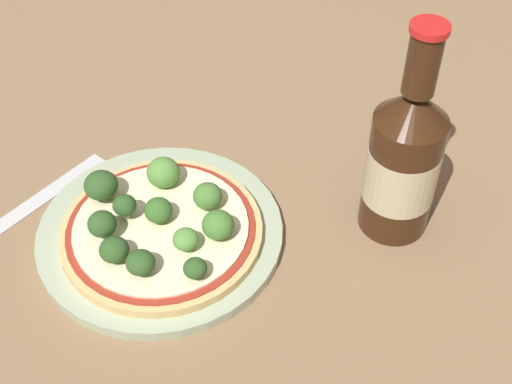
{
  "coord_description": "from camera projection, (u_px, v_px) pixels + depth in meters",
  "views": [
    {
      "loc": [
        0.27,
        -0.44,
        0.55
      ],
      "look_at": [
        0.11,
        0.02,
        0.06
      ],
      "focal_mm": 50.0,
      "sensor_mm": 36.0,
      "label": 1
    }
  ],
  "objects": [
    {
      "name": "fork",
      "position": [
        30.0,
        206.0,
        0.75
      ],
      "size": [
        0.08,
        0.19,
        0.0
      ],
      "rotation": [
        0.0,
        0.0,
        1.22
      ],
      "color": "silver",
      "rests_on": "ground_plane"
    },
    {
      "name": "broccoli_floret_5",
      "position": [
        101.0,
        185.0,
        0.71
      ],
      "size": [
        0.03,
        0.03,
        0.03
      ],
      "color": "#89A866",
      "rests_on": "pizza"
    },
    {
      "name": "ground_plane",
      "position": [
        155.0,
        219.0,
        0.74
      ],
      "size": [
        3.0,
        3.0,
        0.0
      ],
      "primitive_type": "plane",
      "color": "#846647"
    },
    {
      "name": "broccoli_floret_3",
      "position": [
        158.0,
        210.0,
        0.7
      ],
      "size": [
        0.03,
        0.03,
        0.03
      ],
      "color": "#89A866",
      "rests_on": "pizza"
    },
    {
      "name": "broccoli_floret_2",
      "position": [
        141.0,
        263.0,
        0.65
      ],
      "size": [
        0.03,
        0.03,
        0.03
      ],
      "color": "#89A866",
      "rests_on": "pizza"
    },
    {
      "name": "broccoli_floret_6",
      "position": [
        195.0,
        268.0,
        0.65
      ],
      "size": [
        0.02,
        0.02,
        0.02
      ],
      "color": "#89A866",
      "rests_on": "pizza"
    },
    {
      "name": "broccoli_floret_4",
      "position": [
        113.0,
        249.0,
        0.66
      ],
      "size": [
        0.03,
        0.03,
        0.03
      ],
      "color": "#89A866",
      "rests_on": "pizza"
    },
    {
      "name": "broccoli_floret_0",
      "position": [
        218.0,
        225.0,
        0.68
      ],
      "size": [
        0.03,
        0.03,
        0.03
      ],
      "color": "#89A866",
      "rests_on": "pizza"
    },
    {
      "name": "broccoli_floret_7",
      "position": [
        163.0,
        172.0,
        0.73
      ],
      "size": [
        0.03,
        0.03,
        0.03
      ],
      "color": "#89A866",
      "rests_on": "pizza"
    },
    {
      "name": "broccoli_floret_9",
      "position": [
        102.0,
        224.0,
        0.68
      ],
      "size": [
        0.03,
        0.03,
        0.03
      ],
      "color": "#89A866",
      "rests_on": "pizza"
    },
    {
      "name": "broccoli_floret_8",
      "position": [
        186.0,
        239.0,
        0.67
      ],
      "size": [
        0.02,
        0.02,
        0.02
      ],
      "color": "#89A866",
      "rests_on": "pizza"
    },
    {
      "name": "beer_bottle",
      "position": [
        404.0,
        160.0,
        0.68
      ],
      "size": [
        0.07,
        0.07,
        0.23
      ],
      "color": "#381E0F",
      "rests_on": "ground_plane"
    },
    {
      "name": "broccoli_floret_10",
      "position": [
        125.0,
        206.0,
        0.69
      ],
      "size": [
        0.02,
        0.02,
        0.03
      ],
      "color": "#89A866",
      "rests_on": "pizza"
    },
    {
      "name": "plate",
      "position": [
        160.0,
        233.0,
        0.72
      ],
      "size": [
        0.25,
        0.25,
        0.01
      ],
      "color": "#A3B293",
      "rests_on": "ground_plane"
    },
    {
      "name": "broccoli_floret_1",
      "position": [
        208.0,
        196.0,
        0.71
      ],
      "size": [
        0.03,
        0.03,
        0.03
      ],
      "color": "#89A866",
      "rests_on": "pizza"
    },
    {
      "name": "pizza",
      "position": [
        161.0,
        231.0,
        0.7
      ],
      "size": [
        0.2,
        0.2,
        0.01
      ],
      "color": "tan",
      "rests_on": "plate"
    }
  ]
}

